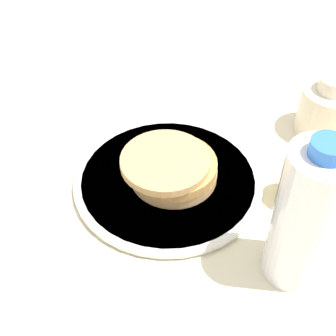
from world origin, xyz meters
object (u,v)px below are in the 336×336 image
Objects in this scene: juice_glass at (300,185)px; cream_jug at (328,109)px; plate at (168,180)px; pancake_stack at (170,167)px; water_bottle_far at (306,217)px.

cream_jug is at bearing 12.09° from juice_glass.
plate is 1.98× the size of pancake_stack.
cream_jug is at bearing 16.48° from water_bottle_far.
pancake_stack is at bearing -45.54° from plate.
water_bottle_far is (-0.03, -0.22, 0.07)m from pancake_stack.
pancake_stack is 0.19m from juice_glass.
pancake_stack is 2.41× the size of juice_glass.
juice_glass is 0.28× the size of water_bottle_far.
cream_jug is at bearing -27.37° from plate.
pancake_stack is at bearing 117.41° from juice_glass.
juice_glass is (0.09, -0.17, -0.00)m from pancake_stack.
juice_glass is at bearing -62.30° from plate.
juice_glass is at bearing -167.91° from cream_jug.
plate is 2.68× the size of cream_jug.
plate is 0.30m from cream_jug.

